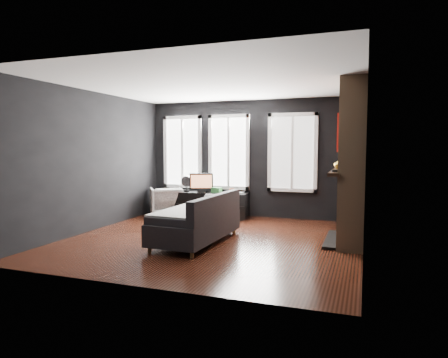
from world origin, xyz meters
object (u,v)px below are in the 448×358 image
(sofa, at_px, (196,218))
(book, at_px, (237,188))
(armchair, at_px, (166,200))
(mantel_vase, at_px, (339,164))
(monitor, at_px, (201,181))
(media_console, at_px, (212,205))
(mug, at_px, (232,190))

(sofa, xyz_separation_m, book, (-0.05, 2.48, 0.26))
(armchair, xyz_separation_m, book, (1.70, 0.25, 0.31))
(sofa, height_order, armchair, sofa)
(book, bearing_deg, mantel_vase, -26.45)
(sofa, relative_size, monitor, 3.51)
(armchair, relative_size, book, 3.65)
(mantel_vase, bearing_deg, media_console, 159.98)
(media_console, bearing_deg, mug, -5.65)
(sofa, relative_size, media_console, 1.17)
(book, distance_m, mantel_vase, 2.65)
(sofa, relative_size, armchair, 2.64)
(media_console, bearing_deg, book, 6.07)
(mantel_vase, bearing_deg, sofa, -149.35)
(monitor, xyz_separation_m, mantel_vase, (3.14, -1.02, 0.50))
(media_console, distance_m, book, 0.70)
(armchair, height_order, media_console, armchair)
(media_console, xyz_separation_m, mantel_vase, (2.88, -1.05, 1.03))
(mug, bearing_deg, sofa, -86.52)
(armchair, relative_size, monitor, 1.33)
(book, bearing_deg, armchair, -171.73)
(book, height_order, mantel_vase, mantel_vase)
(media_console, relative_size, book, 8.25)
(monitor, xyz_separation_m, book, (0.84, 0.12, -0.15))
(media_console, xyz_separation_m, monitor, (-0.26, -0.03, 0.54))
(book, bearing_deg, mug, -127.79)
(sofa, xyz_separation_m, mug, (-0.14, 2.36, 0.22))
(monitor, bearing_deg, book, -11.68)
(sofa, xyz_separation_m, armchair, (-1.75, 2.23, -0.05))
(monitor, bearing_deg, media_console, -14.15)
(book, bearing_deg, sofa, -88.74)
(sofa, relative_size, book, 9.65)
(media_console, bearing_deg, armchair, -175.78)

